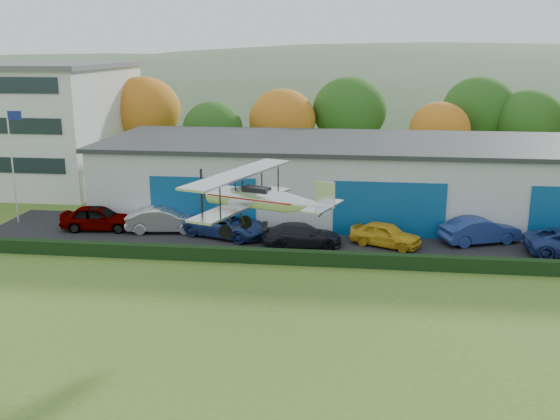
# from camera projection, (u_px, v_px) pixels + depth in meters

# --- Properties ---
(apron) EXTENTS (48.00, 9.00, 0.05)m
(apron) POSITION_uv_depth(u_px,v_px,m) (356.00, 240.00, 39.53)
(apron) COLOR black
(apron) RESTS_ON ground
(hedge) EXTENTS (46.00, 0.60, 0.80)m
(hedge) POSITION_uv_depth(u_px,v_px,m) (355.00, 260.00, 34.83)
(hedge) COLOR black
(hedge) RESTS_ON ground
(hangar) EXTENTS (40.60, 12.60, 5.30)m
(hangar) POSITION_uv_depth(u_px,v_px,m) (386.00, 178.00, 45.31)
(hangar) COLOR #B2B7BC
(hangar) RESTS_ON ground
(office_block) EXTENTS (20.60, 15.60, 10.40)m
(office_block) POSITION_uv_depth(u_px,v_px,m) (4.00, 123.00, 55.44)
(office_block) COLOR silver
(office_block) RESTS_ON ground
(flagpole) EXTENTS (1.05, 0.10, 8.00)m
(flagpole) POSITION_uv_depth(u_px,v_px,m) (13.00, 155.00, 42.08)
(flagpole) COLOR silver
(flagpole) RESTS_ON ground
(tree_belt) EXTENTS (75.70, 13.22, 10.12)m
(tree_belt) POSITION_uv_depth(u_px,v_px,m) (336.00, 116.00, 57.21)
(tree_belt) COLOR #3D2614
(tree_belt) RESTS_ON ground
(distant_hills) EXTENTS (430.00, 196.00, 56.00)m
(distant_hills) POSITION_uv_depth(u_px,v_px,m) (330.00, 148.00, 157.94)
(distant_hills) COLOR #4C6642
(distant_hills) RESTS_ON ground
(car_0) EXTENTS (4.97, 2.35, 1.64)m
(car_0) POSITION_uv_depth(u_px,v_px,m) (98.00, 218.00, 41.54)
(car_0) COLOR gray
(car_0) RESTS_ON apron
(car_1) EXTENTS (5.08, 2.45, 1.60)m
(car_1) POSITION_uv_depth(u_px,v_px,m) (164.00, 220.00, 41.11)
(car_1) COLOR silver
(car_1) RESTS_ON apron
(car_2) EXTENTS (5.95, 4.13, 1.51)m
(car_2) POSITION_uv_depth(u_px,v_px,m) (227.00, 225.00, 40.12)
(car_2) COLOR navy
(car_2) RESTS_ON apron
(car_3) EXTENTS (5.02, 2.56, 1.40)m
(car_3) POSITION_uv_depth(u_px,v_px,m) (302.00, 235.00, 38.17)
(car_3) COLOR black
(car_3) RESTS_ON apron
(car_4) EXTENTS (4.61, 3.33, 1.46)m
(car_4) POSITION_uv_depth(u_px,v_px,m) (386.00, 234.00, 38.18)
(car_4) COLOR gold
(car_4) RESTS_ON apron
(car_5) EXTENTS (5.19, 3.39, 1.62)m
(car_5) POSITION_uv_depth(u_px,v_px,m) (480.00, 230.00, 38.72)
(car_5) COLOR navy
(car_5) RESTS_ON apron
(biplane) EXTENTS (6.65, 7.49, 2.82)m
(biplane) POSITION_uv_depth(u_px,v_px,m) (258.00, 197.00, 27.56)
(biplane) COLOR silver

